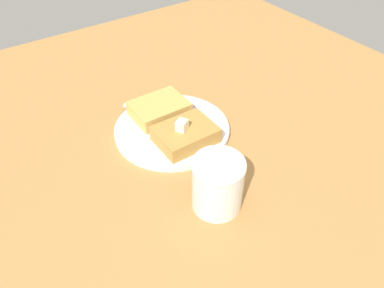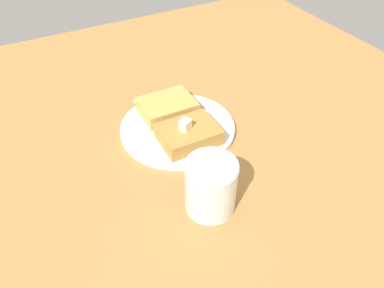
{
  "view_description": "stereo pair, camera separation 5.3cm",
  "coord_description": "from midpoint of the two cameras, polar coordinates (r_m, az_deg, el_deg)",
  "views": [
    {
      "loc": [
        -41.44,
        30.27,
        46.75
      ],
      "look_at": [
        -4.54,
        4.48,
        6.99
      ],
      "focal_mm": 35.0,
      "sensor_mm": 36.0,
      "label": 1
    },
    {
      "loc": [
        -44.2,
        25.78,
        46.75
      ],
      "look_at": [
        -4.54,
        4.48,
        6.99
      ],
      "focal_mm": 35.0,
      "sensor_mm": 36.0,
      "label": 2
    }
  ],
  "objects": [
    {
      "name": "table_surface",
      "position": [
        0.68,
        3.72,
        -0.3
      ],
      "size": [
        112.6,
        112.6,
        2.49
      ],
      "primitive_type": "cube",
      "color": "#AE7940",
      "rests_on": "ground"
    },
    {
      "name": "plate",
      "position": [
        0.69,
        -0.03,
        2.41
      ],
      "size": [
        21.17,
        21.17,
        1.14
      ],
      "color": "silver",
      "rests_on": "table_surface"
    },
    {
      "name": "toast_slice_left",
      "position": [
        0.65,
        1.75,
        1.53
      ],
      "size": [
        7.89,
        10.11,
        2.8
      ],
      "primitive_type": "cube",
      "rotation": [
        0.0,
        0.0,
        -0.02
      ],
      "color": "#B1823D",
      "rests_on": "plate"
    },
    {
      "name": "toast_slice_middle",
      "position": [
        0.71,
        -1.66,
        5.58
      ],
      "size": [
        7.89,
        10.11,
        2.8
      ],
      "primitive_type": "cube",
      "rotation": [
        0.0,
        0.0,
        -0.02
      ],
      "color": "tan",
      "rests_on": "plate"
    },
    {
      "name": "butter_pat_primary",
      "position": [
        0.63,
        1.13,
        3.08
      ],
      "size": [
        2.37,
        2.44,
        1.86
      ],
      "primitive_type": "cube",
      "rotation": [
        0.0,
        0.0,
        2.08
      ],
      "color": "#F9EBCB",
      "rests_on": "toast_slice_left"
    },
    {
      "name": "fork",
      "position": [
        0.74,
        -0.03,
        5.97
      ],
      "size": [
        10.58,
        13.78,
        0.36
      ],
      "color": "silver",
      "rests_on": "plate"
    },
    {
      "name": "syrup_jar",
      "position": [
        0.54,
        5.64,
        -6.82
      ],
      "size": [
        7.69,
        7.69,
        8.6
      ],
      "color": "#3A1208",
      "rests_on": "table_surface"
    }
  ]
}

